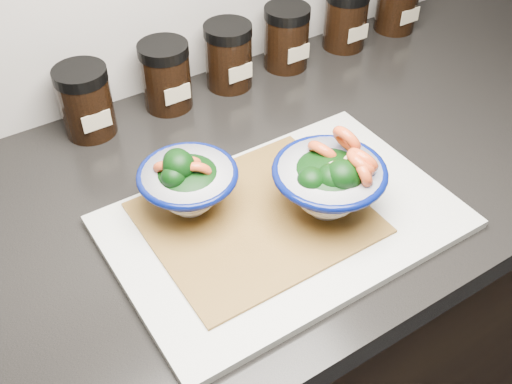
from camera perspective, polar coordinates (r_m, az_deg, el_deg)
cabinet at (r=1.28m, az=5.72°, el=-12.35°), size 3.43×0.58×0.86m
countertop at (r=0.95m, az=7.55°, el=3.48°), size 3.50×0.60×0.04m
cutting_board at (r=0.80m, az=2.64°, el=-2.87°), size 0.45×0.30×0.01m
bamboo_mat at (r=0.79m, az=-0.00°, el=-2.45°), size 0.28×0.24×0.00m
bowl_left at (r=0.78m, az=-6.55°, el=0.87°), size 0.13×0.13×0.09m
bowl_right at (r=0.78m, az=7.07°, el=1.01°), size 0.15×0.15×0.12m
spice_jar_a at (r=0.96m, az=-15.90°, el=8.30°), size 0.08×0.08×0.11m
spice_jar_b at (r=1.00m, az=-8.57°, el=10.89°), size 0.08×0.08×0.11m
spice_jar_c at (r=1.05m, az=-2.63°, el=12.83°), size 0.08×0.08×0.11m
spice_jar_d at (r=1.10m, az=2.91°, el=14.50°), size 0.08×0.08×0.11m
spice_jar_e at (r=1.18m, az=8.53°, el=16.03°), size 0.08×0.08×0.11m
spice_jar_f at (r=1.26m, az=13.33°, el=17.21°), size 0.08×0.08×0.11m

